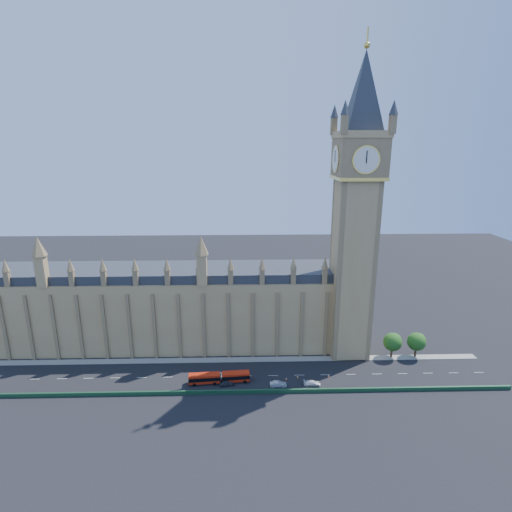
{
  "coord_description": "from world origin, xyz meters",
  "views": [
    {
      "loc": [
        3.79,
        -107.63,
        67.89
      ],
      "look_at": [
        6.98,
        10.0,
        35.26
      ],
      "focal_mm": 28.0,
      "sensor_mm": 36.0,
      "label": 1
    }
  ],
  "objects_px": {
    "car_grey": "(227,383)",
    "car_white": "(312,383)",
    "red_bus": "(219,378)",
    "car_silver": "(278,384)"
  },
  "relations": [
    {
      "from": "car_grey",
      "to": "car_white",
      "type": "relative_size",
      "value": 0.83
    },
    {
      "from": "car_grey",
      "to": "car_white",
      "type": "xyz_separation_m",
      "value": [
        25.05,
        -0.63,
        0.02
      ]
    },
    {
      "from": "car_grey",
      "to": "car_white",
      "type": "height_order",
      "value": "car_white"
    },
    {
      "from": "car_silver",
      "to": "car_white",
      "type": "relative_size",
      "value": 0.95
    },
    {
      "from": "car_grey",
      "to": "car_silver",
      "type": "height_order",
      "value": "car_silver"
    },
    {
      "from": "red_bus",
      "to": "car_grey",
      "type": "distance_m",
      "value": 2.86
    },
    {
      "from": "red_bus",
      "to": "car_grey",
      "type": "relative_size",
      "value": 4.33
    },
    {
      "from": "car_grey",
      "to": "car_white",
      "type": "distance_m",
      "value": 25.06
    },
    {
      "from": "car_white",
      "to": "car_grey",
      "type": "bearing_deg",
      "value": 90.89
    },
    {
      "from": "red_bus",
      "to": "car_silver",
      "type": "xyz_separation_m",
      "value": [
        17.31,
        -2.52,
        -0.81
      ]
    }
  ]
}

